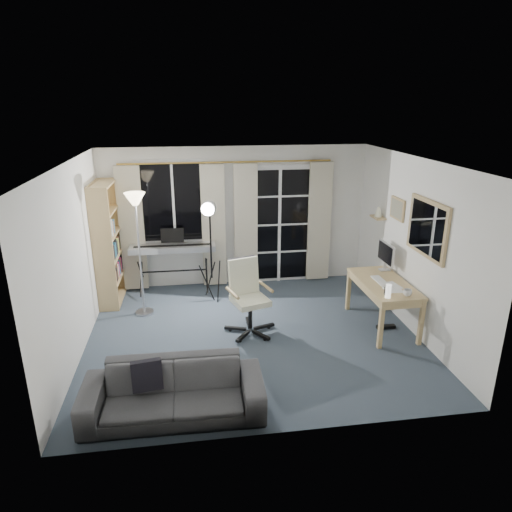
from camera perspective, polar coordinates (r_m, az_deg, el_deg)
The scene contains 17 objects.
floor at distance 6.47m, azimuth -0.43°, elevation -9.90°, with size 4.50×4.00×0.02m, color #3A4754.
window at distance 7.76m, azimuth -10.28°, elevation 6.64°, with size 1.20×0.08×1.40m.
french_door at distance 8.02m, azimuth 2.89°, elevation 3.82°, with size 1.32×0.09×2.11m.
curtains at distance 7.79m, azimuth -3.40°, elevation 3.89°, with size 3.60×0.07×2.13m.
bookshelf at distance 7.56m, azimuth -18.27°, elevation 1.08°, with size 0.33×0.91×1.94m.
torchiere_lamp at distance 6.78m, azimuth -14.71°, elevation 4.62°, with size 0.31×0.31×1.87m.
keyboard_piano at distance 7.68m, azimuth -10.37°, elevation 0.89°, with size 1.41×0.69×1.02m.
studio_light at distance 7.10m, azimuth -5.87°, elevation 4.47°, with size 0.36×0.37×1.69m.
office_chair at distance 6.36m, azimuth -1.20°, elevation -4.21°, with size 0.72×0.69×1.04m.
desk at distance 6.72m, azimuth 15.67°, elevation -3.81°, with size 0.66×1.28×0.68m.
monitor at distance 7.06m, azimuth 15.94°, elevation 0.25°, with size 0.17×0.49×0.43m.
desk_clutter at distance 6.54m, azimuth 15.93°, elevation -5.08°, with size 0.39×0.77×0.86m.
mug at distance 6.29m, azimuth 18.42°, elevation -4.29°, with size 0.11×0.09×0.11m, color silver.
wall_mirror at distance 6.26m, azimuth 20.61°, elevation 3.26°, with size 0.04×0.94×0.74m.
framed_print at distance 7.03m, azimuth 17.26°, elevation 5.65°, with size 0.03×0.42×0.32m.
wall_shelf at distance 7.49m, azimuth 15.04°, elevation 5.12°, with size 0.16×0.30×0.18m.
sofa at distance 4.92m, azimuth -10.38°, elevation -15.43°, with size 1.86×0.58×0.72m.
Camera 1 is at (-0.79, -5.62, 3.11)m, focal length 32.00 mm.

